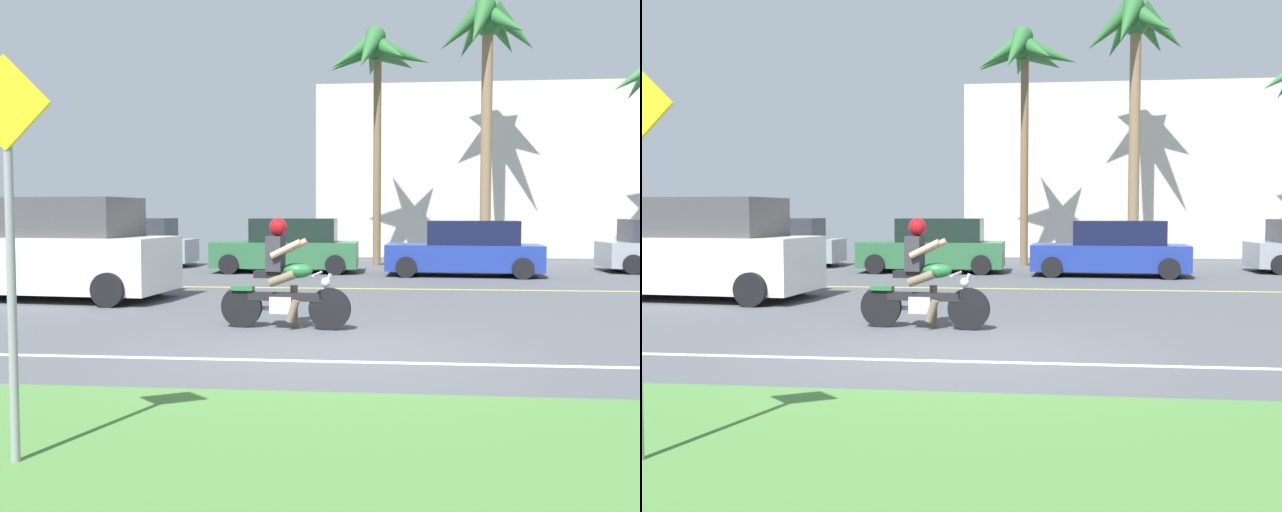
% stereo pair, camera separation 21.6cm
% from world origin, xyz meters
% --- Properties ---
extents(ground, '(56.00, 30.00, 0.04)m').
position_xyz_m(ground, '(0.00, 3.00, -0.02)').
color(ground, '#4C4F54').
extents(grass_median, '(56.00, 3.80, 0.06)m').
position_xyz_m(grass_median, '(0.00, -4.10, 0.03)').
color(grass_median, '#477A38').
rests_on(grass_median, ground).
extents(lane_line_near, '(50.40, 0.12, 0.01)m').
position_xyz_m(lane_line_near, '(0.00, -0.54, 0.00)').
color(lane_line_near, silver).
rests_on(lane_line_near, ground).
extents(lane_line_far, '(50.40, 0.12, 0.01)m').
position_xyz_m(lane_line_far, '(0.00, 7.53, 0.00)').
color(lane_line_far, yellow).
rests_on(lane_line_far, ground).
extents(motorcyclist, '(1.98, 0.65, 1.66)m').
position_xyz_m(motorcyclist, '(-0.77, 1.78, 0.70)').
color(motorcyclist, black).
rests_on(motorcyclist, ground).
extents(suv_nearby, '(4.90, 2.56, 2.03)m').
position_xyz_m(suv_nearby, '(-5.94, 5.00, 0.98)').
color(suv_nearby, white).
rests_on(suv_nearby, ground).
extents(parked_car_0, '(4.48, 1.88, 1.55)m').
position_xyz_m(parked_car_0, '(-7.69, 13.61, 0.72)').
color(parked_car_0, '#8C939E').
rests_on(parked_car_0, ground).
extents(parked_car_1, '(4.18, 1.96, 1.56)m').
position_xyz_m(parked_car_1, '(-2.18, 11.90, 0.73)').
color(parked_car_1, '#2D663D').
rests_on(parked_car_1, ground).
extents(parked_car_2, '(4.28, 2.12, 1.51)m').
position_xyz_m(parked_car_2, '(2.83, 11.19, 0.71)').
color(parked_car_2, navy).
rests_on(parked_car_2, ground).
extents(palm_tree_0, '(3.68, 3.50, 8.86)m').
position_xyz_m(palm_tree_0, '(4.00, 16.26, 7.37)').
color(palm_tree_0, '#846B4C').
rests_on(palm_tree_0, ground).
extents(palm_tree_2, '(3.60, 3.54, 7.65)m').
position_xyz_m(palm_tree_2, '(0.29, 14.85, 6.56)').
color(palm_tree_2, brown).
rests_on(palm_tree_2, ground).
extents(building_far, '(19.18, 4.00, 6.65)m').
position_xyz_m(building_far, '(7.46, 21.00, 3.32)').
color(building_far, beige).
rests_on(building_far, ground).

